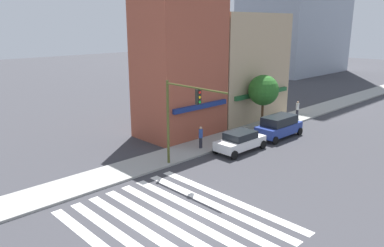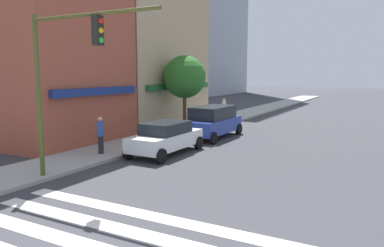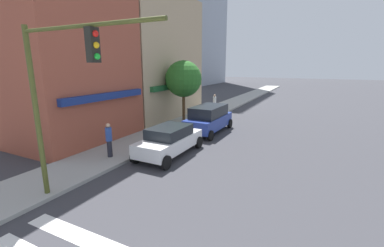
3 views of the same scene
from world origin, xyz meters
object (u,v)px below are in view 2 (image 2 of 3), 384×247
Objects in this scene: pedestrian_white_shirt at (224,109)px; suv_blue at (213,121)px; traffic_signal at (63,66)px; sedan_white at (166,137)px; pedestrian_blue_shirt at (101,134)px; street_tree at (185,77)px.

suv_blue is at bearing 90.03° from pedestrian_white_shirt.
traffic_signal reaches higher than sedan_white.
pedestrian_blue_shirt is 9.12m from street_tree.
street_tree is at bearing 64.16° from suv_blue.
traffic_signal reaches higher than pedestrian_white_shirt.
traffic_signal is 1.37× the size of sedan_white.
street_tree is at bearing 52.01° from pedestrian_blue_shirt.
traffic_signal is 18.67m from pedestrian_white_shirt.
traffic_signal is 3.42× the size of pedestrian_blue_shirt.
sedan_white is at bearing -1.27° from pedestrian_blue_shirt.
pedestrian_blue_shirt is (-7.36, 2.41, 0.04)m from suv_blue.
suv_blue is 7.74m from pedestrian_blue_shirt.
sedan_white is 2.49× the size of pedestrian_blue_shirt.
pedestrian_white_shirt is at bearing 11.25° from sedan_white.
sedan_white is at bearing -179.71° from suv_blue.
traffic_signal reaches higher than street_tree.
sedan_white is 12.60m from pedestrian_white_shirt.
traffic_signal is 11.76m from suv_blue.
sedan_white is (5.93, -0.39, -3.36)m from traffic_signal.
pedestrian_blue_shirt is 1.00× the size of pedestrian_white_shirt.
sedan_white is 5.39m from suv_blue.
pedestrian_blue_shirt is 14.34m from pedestrian_white_shirt.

